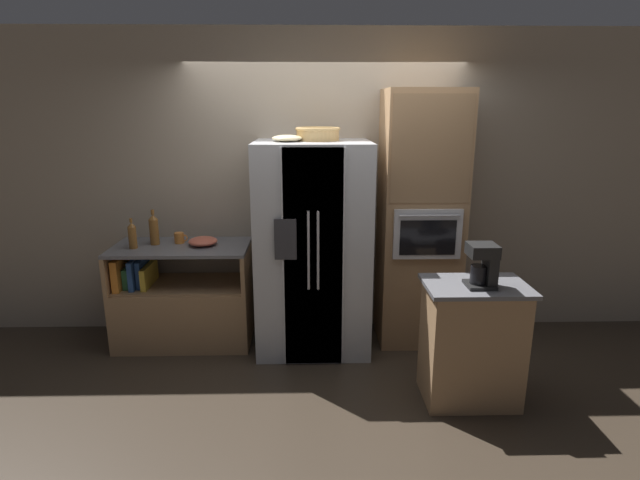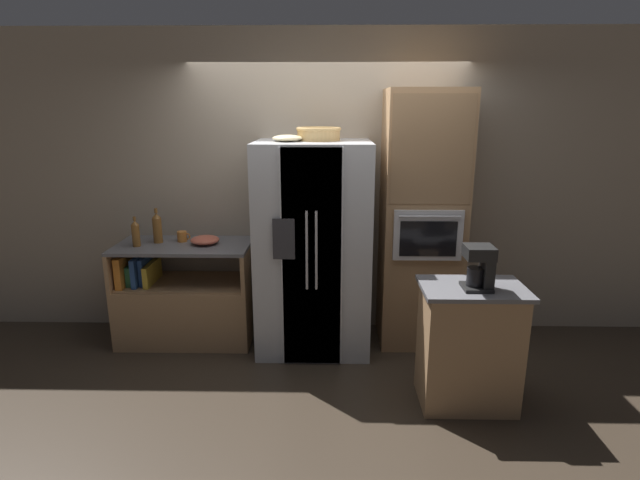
{
  "view_description": "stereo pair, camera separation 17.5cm",
  "coord_description": "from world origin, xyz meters",
  "px_view_note": "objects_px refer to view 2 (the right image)",
  "views": [
    {
      "loc": [
        -0.16,
        -4.17,
        2.11
      ],
      "look_at": [
        -0.06,
        -0.04,
        1.01
      ],
      "focal_mm": 28.0,
      "sensor_mm": 36.0,
      "label": 1
    },
    {
      "loc": [
        0.02,
        -4.17,
        2.11
      ],
      "look_at": [
        -0.06,
        -0.04,
        1.01
      ],
      "focal_mm": 28.0,
      "sensor_mm": 36.0,
      "label": 2
    }
  ],
  "objects_px": {
    "mixing_bowl": "(205,240)",
    "bottle_tall": "(157,228)",
    "mug": "(182,236)",
    "coffee_maker": "(481,266)",
    "wicker_basket": "(319,133)",
    "wall_oven": "(422,221)",
    "bottle_short": "(136,233)",
    "fruit_bowl": "(287,138)",
    "refrigerator": "(313,247)"
  },
  "relations": [
    {
      "from": "wall_oven",
      "to": "refrigerator",
      "type": "bearing_deg",
      "value": -173.18
    },
    {
      "from": "bottle_tall",
      "to": "mixing_bowl",
      "type": "distance_m",
      "value": 0.45
    },
    {
      "from": "mixing_bowl",
      "to": "bottle_tall",
      "type": "bearing_deg",
      "value": 174.61
    },
    {
      "from": "refrigerator",
      "to": "coffee_maker",
      "type": "height_order",
      "value": "refrigerator"
    },
    {
      "from": "wall_oven",
      "to": "wicker_basket",
      "type": "relative_size",
      "value": 5.93
    },
    {
      "from": "fruit_bowl",
      "to": "bottle_short",
      "type": "xyz_separation_m",
      "value": [
        -1.36,
        0.06,
        -0.83
      ]
    },
    {
      "from": "coffee_maker",
      "to": "wicker_basket",
      "type": "bearing_deg",
      "value": 136.84
    },
    {
      "from": "fruit_bowl",
      "to": "bottle_short",
      "type": "relative_size",
      "value": 0.93
    },
    {
      "from": "mug",
      "to": "coffee_maker",
      "type": "distance_m",
      "value": 2.65
    },
    {
      "from": "wall_oven",
      "to": "mixing_bowl",
      "type": "relative_size",
      "value": 8.83
    },
    {
      "from": "wicker_basket",
      "to": "mug",
      "type": "height_order",
      "value": "wicker_basket"
    },
    {
      "from": "fruit_bowl",
      "to": "mixing_bowl",
      "type": "bearing_deg",
      "value": 169.51
    },
    {
      "from": "wall_oven",
      "to": "fruit_bowl",
      "type": "relative_size",
      "value": 9.07
    },
    {
      "from": "wall_oven",
      "to": "mug",
      "type": "relative_size",
      "value": 18.69
    },
    {
      "from": "bottle_short",
      "to": "coffee_maker",
      "type": "relative_size",
      "value": 0.88
    },
    {
      "from": "wicker_basket",
      "to": "mixing_bowl",
      "type": "bearing_deg",
      "value": 178.97
    },
    {
      "from": "refrigerator",
      "to": "fruit_bowl",
      "type": "distance_m",
      "value": 0.97
    },
    {
      "from": "wicker_basket",
      "to": "coffee_maker",
      "type": "distance_m",
      "value": 1.75
    },
    {
      "from": "wall_oven",
      "to": "wicker_basket",
      "type": "xyz_separation_m",
      "value": [
        -0.92,
        -0.03,
        0.76
      ]
    },
    {
      "from": "wall_oven",
      "to": "bottle_short",
      "type": "xyz_separation_m",
      "value": [
        -2.53,
        -0.1,
        -0.1
      ]
    },
    {
      "from": "bottle_tall",
      "to": "mixing_bowl",
      "type": "relative_size",
      "value": 1.24
    },
    {
      "from": "wicker_basket",
      "to": "fruit_bowl",
      "type": "distance_m",
      "value": 0.29
    },
    {
      "from": "refrigerator",
      "to": "mixing_bowl",
      "type": "height_order",
      "value": "refrigerator"
    },
    {
      "from": "bottle_short",
      "to": "coffee_maker",
      "type": "height_order",
      "value": "coffee_maker"
    },
    {
      "from": "wicker_basket",
      "to": "bottle_tall",
      "type": "relative_size",
      "value": 1.2
    },
    {
      "from": "bottle_tall",
      "to": "coffee_maker",
      "type": "distance_m",
      "value": 2.82
    },
    {
      "from": "wall_oven",
      "to": "bottle_short",
      "type": "relative_size",
      "value": 8.43
    },
    {
      "from": "wicker_basket",
      "to": "bottle_short",
      "type": "height_order",
      "value": "wicker_basket"
    },
    {
      "from": "mixing_bowl",
      "to": "wall_oven",
      "type": "bearing_deg",
      "value": 0.35
    },
    {
      "from": "wicker_basket",
      "to": "bottle_tall",
      "type": "bearing_deg",
      "value": 177.66
    },
    {
      "from": "bottle_tall",
      "to": "bottle_short",
      "type": "relative_size",
      "value": 1.18
    },
    {
      "from": "refrigerator",
      "to": "wicker_basket",
      "type": "bearing_deg",
      "value": 61.52
    },
    {
      "from": "bottle_tall",
      "to": "mixing_bowl",
      "type": "height_order",
      "value": "bottle_tall"
    },
    {
      "from": "mixing_bowl",
      "to": "refrigerator",
      "type": "bearing_deg",
      "value": -6.0
    },
    {
      "from": "mixing_bowl",
      "to": "mug",
      "type": "bearing_deg",
      "value": 160.47
    },
    {
      "from": "mug",
      "to": "coffee_maker",
      "type": "bearing_deg",
      "value": -25.89
    },
    {
      "from": "wall_oven",
      "to": "bottle_tall",
      "type": "bearing_deg",
      "value": 179.29
    },
    {
      "from": "wall_oven",
      "to": "bottle_tall",
      "type": "relative_size",
      "value": 7.12
    },
    {
      "from": "bottle_tall",
      "to": "refrigerator",
      "type": "bearing_deg",
      "value": -5.82
    },
    {
      "from": "mug",
      "to": "mixing_bowl",
      "type": "xyz_separation_m",
      "value": [
        0.23,
        -0.08,
        -0.01
      ]
    },
    {
      "from": "mug",
      "to": "mixing_bowl",
      "type": "height_order",
      "value": "mug"
    },
    {
      "from": "fruit_bowl",
      "to": "mixing_bowl",
      "type": "height_order",
      "value": "fruit_bowl"
    },
    {
      "from": "fruit_bowl",
      "to": "wall_oven",
      "type": "bearing_deg",
      "value": 7.53
    },
    {
      "from": "fruit_bowl",
      "to": "bottle_short",
      "type": "height_order",
      "value": "fruit_bowl"
    },
    {
      "from": "bottle_tall",
      "to": "mixing_bowl",
      "type": "xyz_separation_m",
      "value": [
        0.44,
        -0.04,
        -0.1
      ]
    },
    {
      "from": "wall_oven",
      "to": "wicker_basket",
      "type": "distance_m",
      "value": 1.19
    },
    {
      "from": "wicker_basket",
      "to": "bottle_short",
      "type": "bearing_deg",
      "value": -177.63
    },
    {
      "from": "bottle_short",
      "to": "mug",
      "type": "bearing_deg",
      "value": 24.64
    },
    {
      "from": "coffee_maker",
      "to": "fruit_bowl",
      "type": "bearing_deg",
      "value": 146.0
    },
    {
      "from": "refrigerator",
      "to": "mug",
      "type": "distance_m",
      "value": 1.22
    }
  ]
}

